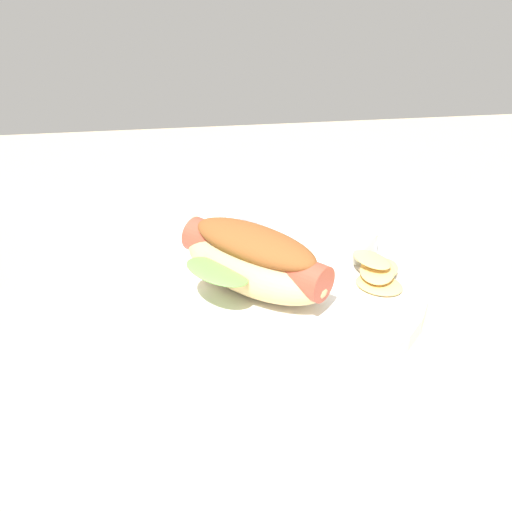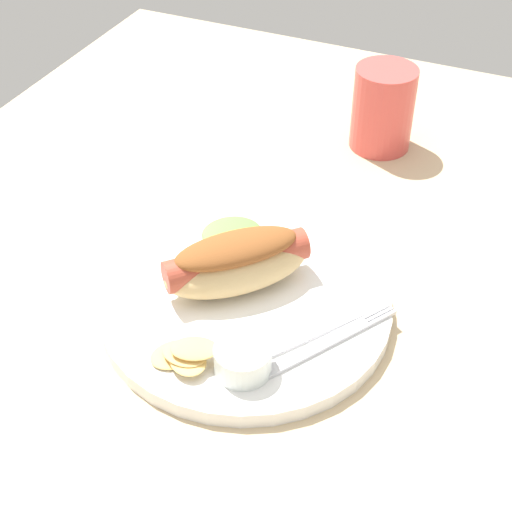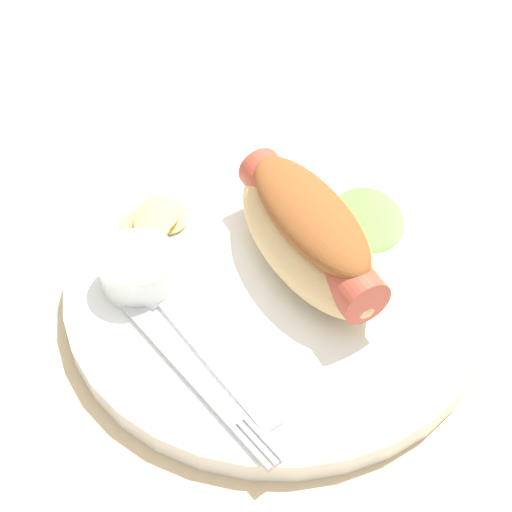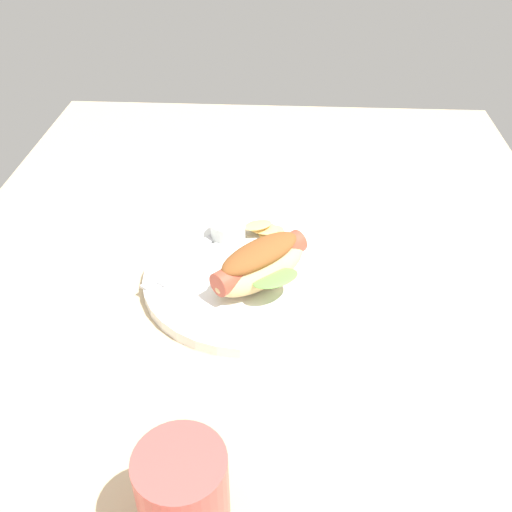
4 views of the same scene
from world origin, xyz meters
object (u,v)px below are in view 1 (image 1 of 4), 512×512
Objects in this scene: hot_dog at (254,260)px; sauce_ramekin at (351,240)px; chips_pile at (377,272)px; plate at (270,284)px; fork at (287,227)px; knife at (291,238)px.

sauce_ramekin is (9.78, 5.07, -1.64)cm from hot_dog.
hot_dog is 2.06× the size of chips_pile.
plate is at bearing -90.52° from hot_dog.
fork and knife have the same top height.
plate is 1.91× the size of hot_dog.
hot_dog is (-1.64, -1.65, 3.72)cm from plate.
plate is 4.38cm from hot_dog.
fork is at bearing 122.00° from chips_pile.
chips_pile is at bearing -9.87° from plate.
knife reaches higher than plate.
fork is at bearing -51.61° from knife.
fork is at bearing -69.45° from hot_dog.
knife is (-5.13, 3.02, -1.09)cm from sauce_ramekin.
sauce_ramekin is 0.35× the size of fork.
sauce_ramekin is at bearing -108.21° from hot_dog.
plate is 3.94× the size of chips_pile.
plate is 9.60cm from chips_pile.
chips_pile reaches higher than fork.
sauce_ramekin is at bearing 167.42° from fork.
chips_pile is at bearing 163.71° from knife.
fork is at bearing 135.09° from sauce_ramekin.
fork is (2.90, 8.64, 1.00)cm from plate.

